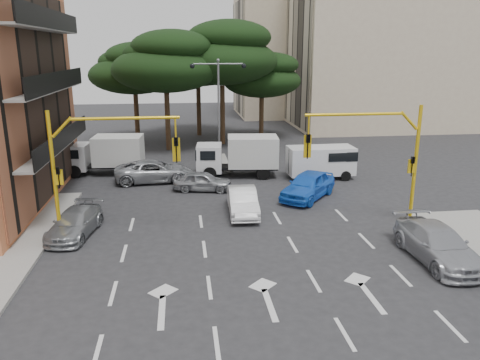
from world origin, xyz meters
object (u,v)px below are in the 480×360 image
object	(u,v)px
box_truck_a	(105,155)
van_white	(320,162)
street_lamp_center	(218,93)
car_silver_cross_a	(154,171)
car_silver_parked	(438,244)
box_truck_b	(238,156)
car_blue_compact	(308,185)
car_white_hatch	(243,201)
car_silver_cross_b	(202,181)
car_silver_wagon	(75,223)
signal_mast_right	(382,149)
signal_mast_left	(94,157)

from	to	relation	value
box_truck_a	van_white	bearing A→B (deg)	-97.54
street_lamp_center	car_silver_cross_a	xyz separation A→B (m)	(-4.72, -4.50, -4.70)
car_silver_cross_a	car_silver_parked	distance (m)	18.55
car_silver_cross_a	box_truck_b	distance (m)	5.81
street_lamp_center	car_silver_parked	bearing A→B (deg)	-67.52
street_lamp_center	car_blue_compact	distance (m)	11.35
car_white_hatch	box_truck_b	distance (m)	7.91
car_white_hatch	van_white	size ratio (longest dim) A/B	0.94
car_silver_cross_b	car_silver_parked	bearing A→B (deg)	-130.42
car_silver_wagon	box_truck_a	xyz separation A→B (m)	(-0.29, 11.60, 0.75)
van_white	street_lamp_center	bearing A→B (deg)	-128.21
signal_mast_right	van_white	bearing A→B (deg)	91.62
car_silver_parked	van_white	world-z (taller)	van_white
car_silver_cross_a	box_truck_a	bearing A→B (deg)	50.88
van_white	box_truck_a	distance (m)	15.14
signal_mast_right	box_truck_a	size ratio (longest dim) A/B	1.08
signal_mast_left	car_silver_cross_b	distance (m)	9.30
car_white_hatch	van_white	bearing A→B (deg)	48.70
car_blue_compact	car_silver_cross_a	distance (m)	10.42
signal_mast_left	car_silver_wagon	world-z (taller)	signal_mast_left
signal_mast_right	car_blue_compact	world-z (taller)	signal_mast_right
car_silver_cross_a	van_white	distance (m)	11.29
van_white	box_truck_b	size ratio (longest dim) A/B	0.78
signal_mast_left	car_silver_cross_a	distance (m)	10.23
signal_mast_left	car_silver_parked	world-z (taller)	signal_mast_left
signal_mast_left	box_truck_a	size ratio (longest dim) A/B	1.08
car_blue_compact	car_silver_parked	distance (m)	9.54
signal_mast_left	box_truck_a	xyz separation A→B (m)	(-1.49, 12.01, -2.52)
signal_mast_right	car_silver_wagon	distance (m)	15.17
signal_mast_left	car_silver_cross_b	world-z (taller)	signal_mast_left
car_white_hatch	car_silver_wagon	distance (m)	8.54
car_silver_wagon	car_silver_cross_a	distance (m)	9.67
car_silver_cross_a	car_silver_cross_b	distance (m)	3.97
car_silver_cross_a	box_truck_b	xyz separation A→B (m)	(5.72, 0.77, 0.68)
car_silver_parked	car_silver_wagon	bearing A→B (deg)	161.88
car_blue_compact	box_truck_b	world-z (taller)	box_truck_b
car_silver_wagon	car_silver_cross_a	xyz separation A→B (m)	(3.28, 9.10, 0.11)
car_white_hatch	car_silver_wagon	xyz separation A→B (m)	(-8.29, -2.02, -0.08)
car_blue_compact	car_silver_cross_b	bearing A→B (deg)	-161.41
car_white_hatch	box_truck_b	bearing A→B (deg)	87.12
box_truck_b	car_silver_parked	bearing A→B (deg)	-150.21
van_white	box_truck_b	bearing A→B (deg)	-103.75
street_lamp_center	car_white_hatch	world-z (taller)	street_lamp_center
car_silver_wagon	box_truck_b	size ratio (longest dim) A/B	0.74
street_lamp_center	car_silver_cross_a	size ratio (longest dim) A/B	1.49
car_silver_wagon	car_silver_cross_b	world-z (taller)	car_silver_cross_b
car_silver_wagon	box_truck_a	size ratio (longest dim) A/B	0.76
car_silver_cross_a	box_truck_b	bearing A→B (deg)	-86.43
street_lamp_center	van_white	distance (m)	9.30
box_truck_b	car_silver_cross_a	bearing A→B (deg)	103.18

